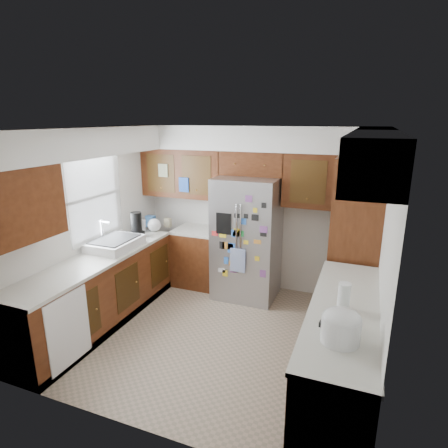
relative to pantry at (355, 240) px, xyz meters
The scene contains 12 objects.
floor 2.17m from the pantry, 142.52° to the right, with size 3.60×3.60×0.00m, color tan.
room_shell 1.94m from the pantry, 153.92° to the right, with size 3.64×3.24×2.52m.
left_counter_run 3.14m from the pantry, 158.56° to the right, with size 1.36×3.20×0.92m.
right_counter_run 1.75m from the pantry, 90.00° to the right, with size 0.63×2.25×0.92m.
pantry is the anchor object (origin of this frame).
fridge 1.51m from the pantry, behind, with size 0.90×0.79×1.80m.
bridge_cabinet 1.77m from the pantry, 169.43° to the left, with size 0.96×0.34×0.35m, color #451E0D.
fridge_top_items 2.07m from the pantry, behind, with size 0.69×0.33×0.30m.
sink_assembly 3.18m from the pantry, 160.64° to the right, with size 0.52×0.70×0.37m.
left_counter_clutter 3.00m from the pantry, behind, with size 0.38×0.89×0.38m.
rice_cooker 2.22m from the pantry, 90.01° to the right, with size 0.31×0.30×0.27m.
paper_towel 1.67m from the pantry, 90.60° to the right, with size 0.11×0.11×0.25m, color white.
Camera 1 is at (1.59, -3.79, 2.60)m, focal length 30.00 mm.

